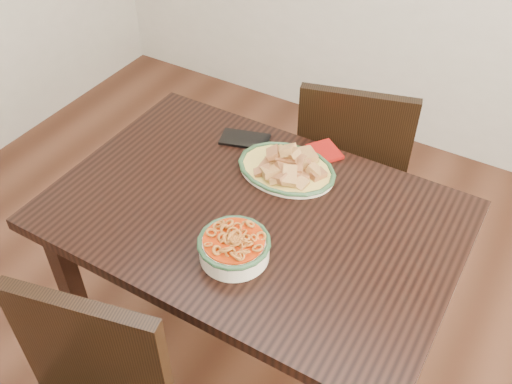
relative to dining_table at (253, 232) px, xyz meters
The scene contains 7 objects.
floor 0.68m from the dining_table, 132.88° to the right, with size 3.50×3.50×0.00m, color #3C1F13.
dining_table is the anchor object (origin of this frame).
chair_far 0.69m from the dining_table, 84.25° to the left, with size 0.52×0.52×0.89m.
fish_plate 0.26m from the dining_table, 89.65° to the left, with size 0.33×0.25×0.11m.
noodle_bowl 0.24m from the dining_table, 74.75° to the right, with size 0.21×0.21×0.08m.
smartphone 0.37m from the dining_table, 125.20° to the left, with size 0.17×0.09×0.01m, color black.
napkin 0.39m from the dining_table, 79.77° to the left, with size 0.11×0.09×0.01m, color maroon.
Camera 1 is at (0.76, -0.94, 1.95)m, focal length 40.00 mm.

